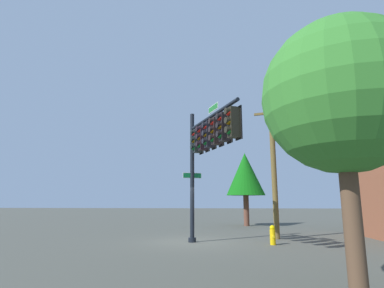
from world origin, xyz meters
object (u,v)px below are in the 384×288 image
signal_pole_assembly (208,141)px  utility_pole (274,165)px  fire_hydrant (273,235)px  tree_near (341,97)px  tree_mid (245,174)px

signal_pole_assembly → utility_pole: bearing=135.2°
fire_hydrant → signal_pole_assembly: bearing=-64.6°
utility_pole → signal_pole_assembly: bearing=-44.8°
tree_near → utility_pole: bearing=178.1°
tree_mid → fire_hydrant: bearing=0.6°
utility_pole → tree_mid: size_ratio=1.28×
signal_pole_assembly → tree_mid: size_ratio=1.10×
signal_pole_assembly → utility_pole: size_ratio=0.86×
signal_pole_assembly → utility_pole: utility_pole is taller
signal_pole_assembly → tree_near: 6.79m
tree_near → tree_mid: tree_near is taller
utility_pole → fire_hydrant: bearing=-16.0°
utility_pole → tree_mid: (-7.82, -0.69, 0.18)m
signal_pole_assembly → fire_hydrant: signal_pole_assembly is taller
fire_hydrant → tree_near: bearing=2.1°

